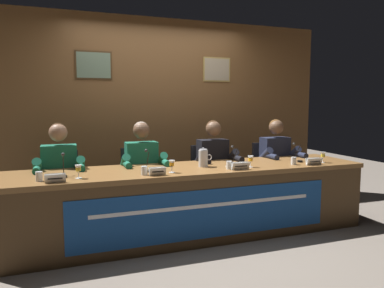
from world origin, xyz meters
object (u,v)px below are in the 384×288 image
chair_center_right (209,181)px  conference_table (196,190)px  water_cup_far_left (39,177)px  microphone_center_left (148,164)px  panelist_center_left (143,167)px  microphone_far_right (298,155)px  nameplate_center_right (240,166)px  microphone_far_left (64,169)px  juice_glass_far_right (323,155)px  chair_far_left (61,193)px  nameplate_far_right (314,161)px  juice_glass_center_right (251,159)px  chair_center_left (140,187)px  juice_glass_center_left (172,164)px  juice_glass_far_left (78,169)px  water_cup_center_left (144,171)px  panelist_far_left (60,172)px  nameplate_center_left (157,171)px  panelist_far_right (278,159)px  water_pitcher_central (203,158)px  chair_far_right (269,177)px  water_cup_center_right (229,166)px  water_cup_far_right (294,161)px  nameplate_far_left (55,178)px  microphone_center_right (236,159)px  document_stack_center_right (237,167)px  panelist_center_right (215,162)px

chair_center_right → conference_table: bearing=-121.5°
water_cup_far_left → microphone_center_left: size_ratio=0.39×
panelist_center_left → microphone_far_right: 1.81m
conference_table → nameplate_center_right: bearing=-24.5°
microphone_far_left → juice_glass_far_right: microphone_far_left is taller
conference_table → chair_far_left: chair_far_left is taller
chair_center_right → nameplate_far_right: 1.32m
juice_glass_center_right → chair_center_right: bearing=99.8°
water_cup_far_left → chair_center_left: 1.38m
juice_glass_center_left → water_cup_far_left: bearing=179.8°
juice_glass_far_left → chair_center_right: chair_center_right is taller
water_cup_center_left → chair_center_right: 1.38m
water_cup_far_left → juice_glass_far_right: juice_glass_far_right is taller
panelist_far_left → panelist_center_left: bearing=0.0°
nameplate_center_left → panelist_far_right: size_ratio=0.13×
chair_center_right → water_pitcher_central: size_ratio=4.22×
chair_center_right → microphone_far_left: bearing=-158.4°
nameplate_center_right → chair_far_right: (0.92, 0.92, -0.35)m
juice_glass_center_right → water_cup_center_right: bearing=-173.6°
juice_glass_far_right → water_cup_far_right: juice_glass_far_right is taller
chair_far_left → water_cup_far_right: (2.46, -0.83, 0.35)m
nameplate_center_right → chair_center_right: bearing=88.2°
nameplate_far_left → water_cup_center_right: water_cup_center_right is taller
chair_center_left → nameplate_center_left: (-0.02, -0.92, 0.35)m
nameplate_far_left → water_cup_far_left: 0.18m
panelist_far_left → microphone_far_right: size_ratio=5.61×
juice_glass_far_left → nameplate_center_left: bearing=-8.8°
conference_table → chair_far_left: (-1.34, 0.73, -0.09)m
microphone_center_right → microphone_far_right: 0.82m
microphone_far_left → juice_glass_far_left: bearing=-44.8°
conference_table → juice_glass_center_right: size_ratio=31.18×
juice_glass_far_right → document_stack_center_right: (-1.09, 0.03, -0.08)m
nameplate_center_right → nameplate_far_right: size_ratio=1.01×
conference_table → nameplate_center_left: size_ratio=24.55×
conference_table → chair_far_right: size_ratio=4.36×
panelist_center_left → nameplate_center_right: 1.13m
chair_far_left → microphone_center_left: (0.84, -0.68, 0.39)m
panelist_center_left → panelist_far_right: bearing=0.0°
conference_table → panelist_center_left: bearing=130.2°
chair_far_right → panelist_far_right: bearing=-90.0°
nameplate_far_left → nameplate_center_left: 0.91m
chair_center_right → water_pitcher_central: (-0.32, -0.62, 0.41)m
conference_table → water_cup_center_left: bearing=-166.9°
water_cup_center_right → juice_glass_center_right: bearing=6.4°
juice_glass_center_right → document_stack_center_right: size_ratio=0.53×
water_cup_center_right → microphone_far_right: 0.99m
microphone_center_left → nameplate_center_right: size_ratio=1.12×
microphone_center_left → chair_far_right: 1.99m
microphone_center_right → nameplate_far_right: microphone_center_right is taller
nameplate_center_right → panelist_center_right: bearing=87.7°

